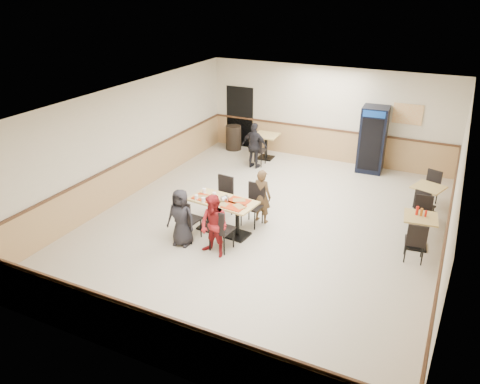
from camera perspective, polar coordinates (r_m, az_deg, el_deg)
The scene contains 20 objects.
ground at distance 11.41m, azimuth 3.09°, elevation -3.85°, with size 10.00×10.00×0.00m, color beige.
room_shell at distance 12.95m, azimuth 14.86°, elevation 1.73°, with size 10.00×10.00×10.00m.
main_table at distance 10.78m, azimuth -2.06°, elevation -2.33°, with size 1.60×0.91×0.82m.
main_chairs at distance 10.82m, azimuth -2.30°, elevation -2.39°, with size 1.53×1.92×1.04m.
diner_woman_left at distance 10.33m, azimuth -7.20°, elevation -3.11°, with size 0.64×0.42×1.32m, color black.
diner_woman_right at distance 9.84m, azimuth -3.17°, elevation -4.18°, with size 0.68×0.53×1.39m, color maroon.
diner_man_opposite at distance 11.22m, azimuth 2.66°, elevation -0.50°, with size 0.49×0.32×1.35m, color #513A23.
lone_diner at distance 14.53m, azimuth 1.79°, elevation 5.67°, with size 0.85×0.35×1.44m, color black.
tabletop_clutter at distance 10.60m, azimuth -2.27°, elevation -1.03°, with size 1.36×0.71×0.12m.
side_table_near at distance 10.94m, azimuth 21.00°, elevation -3.98°, with size 0.77×0.77×0.75m.
side_table_near_chair_south at distance 10.42m, azimuth 20.61°, elevation -5.53°, with size 0.44×0.44×0.94m, color black, non-canonical shape.
side_table_near_chair_north at distance 11.49m, azimuth 21.32°, elevation -2.78°, with size 0.44×0.44×0.94m, color black, non-canonical shape.
side_table_far at distance 12.58m, azimuth 21.85°, elevation -0.41°, with size 0.87×0.87×0.73m.
side_table_far_chair_south at distance 12.05m, azimuth 21.56°, elevation -1.57°, with size 0.43×0.43×0.93m, color black, non-canonical shape.
side_table_far_chair_north at distance 13.13m, azimuth 22.09°, elevation 0.47°, with size 0.43×0.43×0.93m, color black, non-canonical shape.
condiment_caddy at distance 10.84m, azimuth 21.14°, elevation -2.26°, with size 0.23×0.06×0.20m.
back_table at distance 15.39m, azimuth 3.20°, elevation 6.02°, with size 0.79×0.79×0.81m.
back_table_chair_lone at distance 14.83m, azimuth 2.21°, elevation 5.22°, with size 0.48×0.48×1.03m, color black, non-canonical shape.
pepsi_cooler at distance 14.74m, azimuth 15.86°, elevation 6.18°, with size 0.80×0.81×2.01m.
trash_bin at distance 16.27m, azimuth -0.79°, elevation 6.64°, with size 0.53×0.53×0.84m, color black.
Camera 1 is at (3.81, -9.29, 5.42)m, focal length 35.00 mm.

